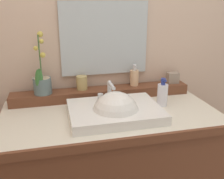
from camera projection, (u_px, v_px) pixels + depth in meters
wall_back at (96, 18)px, 1.70m from camera, size 2.73×0.20×2.68m
vanity_cabinet at (111, 174)px, 1.61m from camera, size 1.22×0.63×0.85m
back_ledge at (102, 93)px, 1.68m from camera, size 1.15×0.13×0.06m
sink_basin at (115, 114)px, 1.41m from camera, size 0.50×0.37×0.28m
potted_plant at (42, 82)px, 1.56m from camera, size 0.11×0.12×0.37m
soap_dispenser at (134, 77)px, 1.72m from camera, size 0.06×0.06×0.14m
tumbler_cup at (82, 83)px, 1.64m from camera, size 0.07×0.07×0.09m
trinket_box at (173, 78)px, 1.78m from camera, size 0.08×0.07×0.07m
lotion_bottle at (162, 94)px, 1.55m from camera, size 0.06×0.07×0.17m
mirror at (104, 39)px, 1.64m from camera, size 0.56×0.02×0.46m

